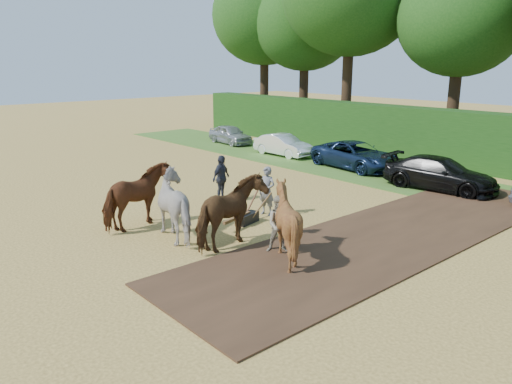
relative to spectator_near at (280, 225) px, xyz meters
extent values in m
plane|color=gold|center=(-0.20, -3.03, -0.86)|extent=(120.00, 120.00, 0.00)
cube|color=#472D1C|center=(1.30, 3.97, -0.84)|extent=(4.50, 17.00, 0.05)
cube|color=#38601E|center=(-0.20, 10.97, -0.85)|extent=(50.00, 5.00, 0.03)
cube|color=#14380F|center=(-0.20, 15.47, 0.64)|extent=(46.00, 1.60, 3.00)
imported|color=#B5AE8E|center=(0.00, 0.00, 0.00)|extent=(1.04, 1.06, 1.72)
imported|color=#272A35|center=(-5.67, 2.15, 0.07)|extent=(0.79, 1.18, 1.86)
imported|color=brown|center=(-4.79, -2.03, 0.21)|extent=(1.76, 2.75, 2.15)
imported|color=beige|center=(-3.05, -1.42, 0.21)|extent=(2.52, 2.30, 2.15)
imported|color=brown|center=(-1.30, -0.82, 0.21)|extent=(1.76, 2.75, 2.15)
imported|color=brown|center=(0.45, -0.21, 0.22)|extent=(2.17, 2.33, 2.16)
cube|color=black|center=(-2.73, 1.04, -0.68)|extent=(0.58, 0.98, 0.36)
cube|color=brown|center=(-2.57, 0.44, -0.50)|extent=(0.46, 1.41, 0.10)
cylinder|color=brown|center=(-3.08, 1.53, -0.30)|extent=(0.45, 0.99, 0.76)
cylinder|color=brown|center=(-2.65, 1.64, -0.30)|extent=(0.18, 1.04, 0.76)
imported|color=gray|center=(-3.03, 2.23, 0.04)|extent=(0.74, 0.58, 1.80)
imported|color=#A4A6AA|center=(-16.73, 11.33, -0.22)|extent=(3.87, 1.85, 1.28)
imported|color=white|center=(-11.18, 10.96, -0.22)|extent=(3.90, 1.42, 1.28)
imported|color=#162747|center=(-5.98, 11.24, -0.16)|extent=(5.31, 2.90, 1.41)
imported|color=black|center=(-0.78, 10.45, -0.15)|extent=(5.13, 2.58, 1.43)
cylinder|color=#382616|center=(-21.20, 18.47, 2.06)|extent=(0.70, 0.70, 5.85)
ellipsoid|color=#163F11|center=(-21.20, 18.47, 8.14)|extent=(8.40, 8.40, 7.73)
cylinder|color=#382616|center=(-17.20, 18.97, 1.84)|extent=(0.70, 0.70, 5.40)
ellipsoid|color=#163F11|center=(-17.20, 18.97, 7.46)|extent=(7.80, 7.80, 7.18)
cylinder|color=#382616|center=(-12.20, 17.97, 2.40)|extent=(0.70, 0.70, 6.53)
cylinder|color=#382616|center=(-5.20, 19.47, 1.73)|extent=(0.70, 0.70, 5.17)
ellipsoid|color=#163F11|center=(-5.20, 19.47, 7.09)|extent=(7.40, 7.40, 6.81)
camera|label=1|loc=(9.97, -9.66, 4.63)|focal=35.00mm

